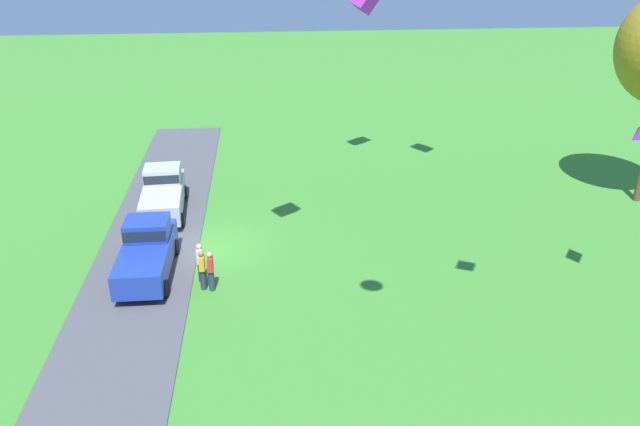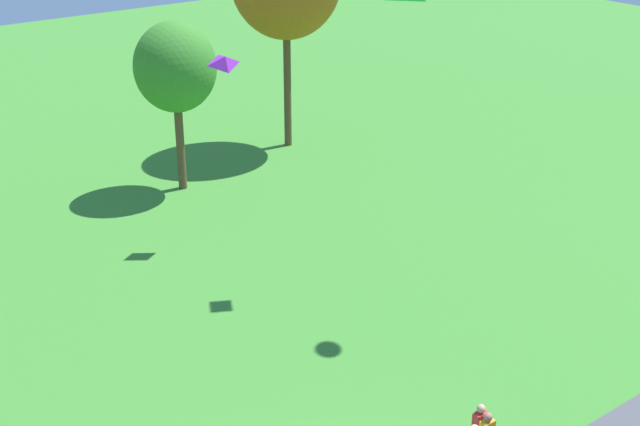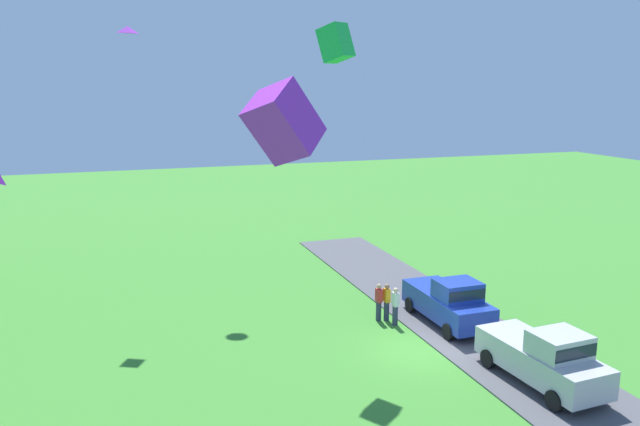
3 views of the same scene
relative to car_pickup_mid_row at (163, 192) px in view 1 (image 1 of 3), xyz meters
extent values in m
plane|color=#3D842D|center=(4.15, 2.60, -1.11)|extent=(120.00, 120.00, 0.00)
cube|color=#4C4C51|center=(4.15, -0.19, -1.08)|extent=(36.00, 4.40, 0.06)
cube|color=#B7B7BC|center=(0.20, 0.01, -0.21)|extent=(5.10, 2.19, 1.00)
cube|color=#B7B7BC|center=(-0.60, -0.03, 0.69)|extent=(1.60, 1.84, 0.80)
cube|color=#19232D|center=(-0.60, -0.03, 0.69)|extent=(1.63, 1.81, 0.44)
cylinder|color=black|center=(-1.45, -0.99, -0.71)|extent=(0.69, 0.28, 0.68)
cylinder|color=black|center=(-1.55, 0.81, -0.71)|extent=(0.69, 0.28, 0.68)
cylinder|color=black|center=(1.95, -0.79, -0.71)|extent=(0.69, 0.28, 0.68)
cylinder|color=black|center=(1.84, 1.01, -0.71)|extent=(0.69, 0.28, 0.68)
cube|color=#1E389E|center=(6.28, 0.16, -0.21)|extent=(5.00, 1.91, 1.00)
cube|color=#1E389E|center=(5.48, 0.16, 0.69)|extent=(1.50, 1.76, 0.80)
cube|color=#19232D|center=(5.48, 0.16, 0.69)|extent=(1.53, 1.73, 0.44)
cylinder|color=black|center=(4.58, -0.74, -0.71)|extent=(0.68, 0.24, 0.68)
cylinder|color=black|center=(4.58, 1.07, -0.71)|extent=(0.68, 0.24, 0.68)
cylinder|color=black|center=(7.98, -0.74, -0.71)|extent=(0.68, 0.24, 0.68)
cylinder|color=black|center=(7.98, 1.06, -0.71)|extent=(0.68, 0.24, 0.68)
cylinder|color=#2D334C|center=(6.89, 2.38, -0.67)|extent=(0.24, 0.24, 0.88)
cube|color=white|center=(6.89, 2.38, 0.07)|extent=(0.36, 0.22, 0.60)
sphere|color=beige|center=(6.89, 2.38, 0.49)|extent=(0.22, 0.22, 0.22)
cylinder|color=#2D334C|center=(7.49, 2.51, -0.67)|extent=(0.24, 0.24, 0.88)
cube|color=orange|center=(7.49, 2.51, 0.07)|extent=(0.36, 0.22, 0.60)
sphere|color=#9E7051|center=(7.49, 2.51, 0.49)|extent=(0.22, 0.22, 0.22)
cylinder|color=#2D334C|center=(7.60, 2.84, -0.67)|extent=(0.24, 0.24, 0.88)
cube|color=red|center=(7.60, 2.84, 0.07)|extent=(0.36, 0.22, 0.60)
sphere|color=tan|center=(7.60, 2.84, 0.49)|extent=(0.22, 0.22, 0.22)
camera|label=1|loc=(29.04, 5.22, 12.22)|focal=35.00mm
camera|label=2|loc=(-6.48, -9.02, 13.58)|focal=50.00mm
camera|label=3|loc=(-16.44, 13.96, 9.19)|focal=35.00mm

